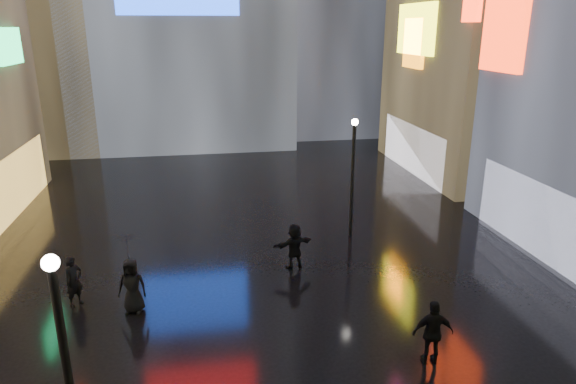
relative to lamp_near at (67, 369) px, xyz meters
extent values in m
plane|color=black|center=(4.61, 11.27, -2.94)|extent=(140.00, 140.00, 0.00)
cube|color=#FFC659|center=(-6.49, 17.27, -1.44)|extent=(0.20, 10.00, 3.00)
cube|color=#1AEF73|center=(-6.24, 19.09, 4.97)|extent=(0.25, 3.00, 1.71)
cube|color=white|center=(15.71, 8.27, -1.44)|extent=(0.20, 9.00, 3.00)
cube|color=#FF2D0C|center=(15.46, 12.39, 5.64)|extent=(0.25, 2.99, 3.26)
cube|color=white|center=(15.71, 21.27, -1.44)|extent=(0.20, 9.00, 3.00)
cube|color=#FEFF19|center=(15.46, 21.59, 5.71)|extent=(0.25, 4.92, 2.91)
cube|color=orange|center=(15.46, 21.71, 4.90)|extent=(0.25, 2.63, 2.87)
sphere|color=white|center=(0.00, 0.00, 2.11)|extent=(0.30, 0.30, 0.30)
cylinder|color=black|center=(8.92, 11.89, -0.44)|extent=(0.16, 0.16, 5.00)
sphere|color=white|center=(8.92, 11.89, 2.11)|extent=(0.30, 0.30, 0.30)
imported|color=black|center=(8.51, 2.79, -2.00)|extent=(1.15, 0.60, 1.88)
imported|color=black|center=(0.18, 6.95, -2.03)|extent=(0.97, 0.71, 1.83)
imported|color=black|center=(5.89, 9.18, -2.06)|extent=(1.72, 1.01, 1.77)
imported|color=black|center=(-1.75, 7.71, -2.08)|extent=(0.72, 0.74, 1.72)
imported|color=black|center=(0.18, 6.95, -0.69)|extent=(1.01, 0.99, 0.85)
camera|label=1|loc=(2.59, -8.36, 5.88)|focal=32.00mm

